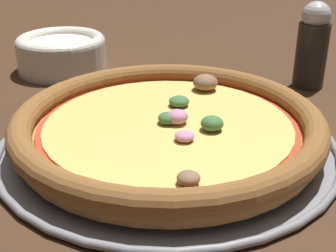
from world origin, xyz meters
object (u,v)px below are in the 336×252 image
(pepper_shaker, at_px, (312,46))
(pizza_tray, at_px, (168,143))
(bowl_near, at_px, (62,52))
(pizza, at_px, (168,125))

(pepper_shaker, bearing_deg, pizza_tray, 41.02)
(pizza_tray, xyz_separation_m, bowl_near, (0.16, -0.26, 0.03))
(pizza, distance_m, bowl_near, 0.31)
(pizza_tray, bearing_deg, bowl_near, -59.06)
(pizza, distance_m, pepper_shaker, 0.28)
(pizza, relative_size, bowl_near, 2.41)
(pizza_tray, distance_m, pizza, 0.02)
(pizza_tray, xyz_separation_m, pizza, (-0.00, -0.00, 0.02))
(pepper_shaker, bearing_deg, bowl_near, -12.93)
(bowl_near, height_order, pepper_shaker, pepper_shaker)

